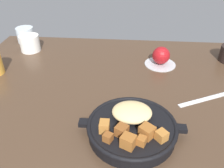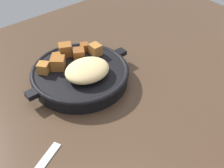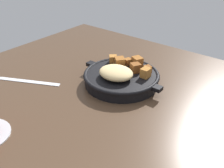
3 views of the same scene
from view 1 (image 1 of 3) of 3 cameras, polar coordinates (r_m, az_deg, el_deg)
The scene contains 7 objects.
ground_plane at distance 74.40cm, azimuth 0.51°, elevation -5.19°, with size 115.29×101.33×2.40cm, color #473323.
cast_iron_skillet at distance 61.86cm, azimuth 4.86°, elevation -10.31°, with size 27.86×23.54×6.73cm.
saucer_plate at distance 96.21cm, azimuth 11.64°, elevation 4.83°, with size 12.34×12.34×0.60cm, color #B7BABF.
red_apple at distance 94.52cm, azimuth 11.90°, elevation 6.84°, with size 6.92×6.92×6.92cm, color maroon.
butter_knife at distance 80.77cm, azimuth 22.10°, elevation -3.31°, with size 20.88×1.60×0.36cm, color silver.
ceramic_mug_white at distance 110.85cm, azimuth -19.41°, elevation 9.39°, with size 8.49×8.49×7.09cm, color silver.
water_glass_short at distance 121.32cm, azimuth -20.37°, elevation 11.20°, with size 8.01×8.01×6.98cm, color silver.
Camera 1 is at (4.25, -58.04, 45.16)cm, focal length 37.45 mm.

